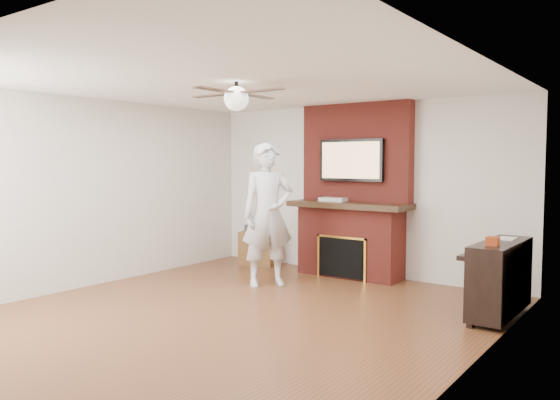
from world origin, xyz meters
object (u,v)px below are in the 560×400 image
Objects in this scene: side_table at (261,246)px; piano at (499,277)px; person at (268,215)px; fireplace at (352,208)px.

side_table is 0.55× the size of piano.
piano is at bearing -27.13° from side_table.
person is 1.69m from side_table.
piano is (2.90, 0.28, -0.52)m from person.
fireplace is 1.31× the size of person.
fireplace is at bearing 158.37° from piano.
piano is at bearing -47.53° from person.
person is at bearing -173.76° from piano.
side_table is (-1.03, 1.16, -0.66)m from person.
fireplace is 2.01× the size of piano.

